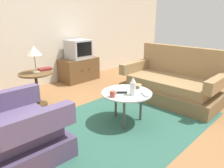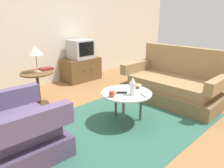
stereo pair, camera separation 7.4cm
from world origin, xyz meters
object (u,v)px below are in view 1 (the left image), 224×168
side_table (36,82)px  book (45,69)px  tv_stand (79,69)px  vase (133,86)px  armchair (13,132)px  tv_remote_dark (122,92)px  coffee_table (127,95)px  bowl (137,86)px  tv_remote_silver (144,94)px  television (79,49)px  table_lamp (34,51)px  couch (173,84)px  mug (113,94)px

side_table → book: bearing=15.0°
tv_stand → vase: 2.54m
armchair → tv_remote_dark: (1.42, -0.34, 0.18)m
armchair → coffee_table: (1.50, -0.36, 0.12)m
bowl → tv_remote_dark: size_ratio=1.05×
coffee_table → tv_remote_dark: 0.10m
side_table → coffee_table: bearing=-67.8°
coffee_table → tv_remote_silver: size_ratio=4.34×
television → side_table: bearing=-154.5°
table_lamp → coffee_table: bearing=-68.0°
armchair → tv_remote_silver: size_ratio=5.92×
tv_stand → vase: size_ratio=3.47×
book → table_lamp: bearing=-149.7°
couch → bowl: (-1.06, 0.04, 0.20)m
television → table_lamp: table_lamp is taller
mug → tv_remote_dark: mug is taller
television → bowl: bearing=-104.6°
tv_remote_dark → tv_remote_silver: same height
coffee_table → table_lamp: (-0.61, 1.51, 0.54)m
side_table → book: size_ratio=2.39×
couch → tv_remote_silver: bearing=100.1°
side_table → vase: size_ratio=2.31×
armchair → tv_stand: bearing=130.6°
tv_remote_silver → tv_remote_dark: bearing=-118.9°
tv_stand → television: (0.00, -0.01, 0.49)m
couch → table_lamp: (-1.93, 1.53, 0.67)m
armchair → tv_remote_silver: armchair is taller
side_table → armchair: bearing=-127.0°
coffee_table → television: (0.84, 2.22, 0.34)m
coffee_table → tv_stand: size_ratio=0.82×
tv_remote_silver → book: (-0.48, 1.84, 0.13)m
vase → table_lamp: bearing=109.8°
tv_stand → mug: bearing=-116.7°
couch → tv_remote_silver: couch is taller
table_lamp → tv_remote_silver: size_ratio=2.70×
tv_stand → book: (-1.25, -0.65, 0.34)m
armchair → side_table: bearing=144.8°
television → tv_remote_silver: 2.61m
side_table → mug: bearing=-77.0°
tv_stand → side_table: bearing=-154.0°
side_table → couch: bearing=-38.5°
vase → tv_stand: bearing=70.0°
armchair → table_lamp: bearing=144.1°
tv_remote_silver → bowl: bearing=176.9°
tv_remote_silver → table_lamp: bearing=-127.3°
couch → coffee_table: (-1.32, 0.02, 0.13)m
armchair → television: 3.03m
mug → table_lamp: bearing=102.6°
book → mug: bearing=-74.6°
couch → tv_stand: bearing=11.7°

